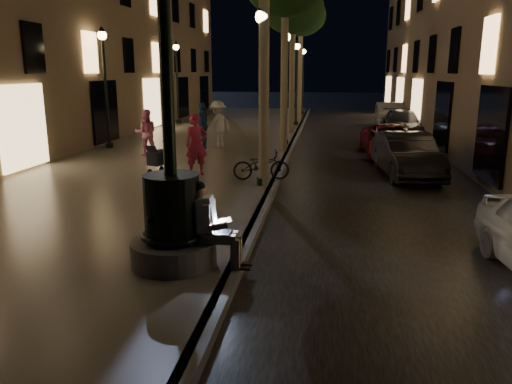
% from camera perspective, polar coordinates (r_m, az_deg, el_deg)
% --- Properties ---
extents(ground, '(120.00, 120.00, 0.00)m').
position_cam_1_polar(ground, '(20.78, 3.90, 4.52)').
color(ground, black).
rests_on(ground, ground).
extents(cobble_lane, '(6.00, 45.00, 0.02)m').
position_cam_1_polar(cobble_lane, '(20.79, 12.20, 4.28)').
color(cobble_lane, black).
rests_on(cobble_lane, ground).
extents(promenade, '(8.00, 45.00, 0.20)m').
position_cam_1_polar(promenade, '(21.40, -6.87, 5.00)').
color(promenade, '#67615B').
rests_on(promenade, ground).
extents(curb_strip, '(0.25, 45.00, 0.20)m').
position_cam_1_polar(curb_strip, '(20.76, 3.91, 4.80)').
color(curb_strip, '#59595B').
rests_on(curb_strip, ground).
extents(fountain_lamppost, '(1.40, 1.40, 5.21)m').
position_cam_1_polar(fountain_lamppost, '(8.11, -9.59, -1.40)').
color(fountain_lamppost, '#59595B').
rests_on(fountain_lamppost, promenade).
extents(seated_man_laptop, '(1.05, 0.35, 1.41)m').
position_cam_1_polar(seated_man_laptop, '(8.03, -5.31, -3.45)').
color(seated_man_laptop, gray).
rests_on(seated_man_laptop, promenade).
extents(tree_third, '(3.00, 3.00, 7.20)m').
position_cam_1_polar(tree_third, '(25.68, 4.26, 20.00)').
color(tree_third, '#6B604C').
rests_on(tree_third, promenade).
extents(tree_far, '(3.00, 3.00, 7.50)m').
position_cam_1_polar(tree_far, '(31.66, 5.17, 19.32)').
color(tree_far, '#6B604C').
rests_on(tree_far, promenade).
extents(lamp_curb_a, '(0.36, 0.36, 4.81)m').
position_cam_1_polar(lamp_curb_a, '(13.57, 0.69, 13.43)').
color(lamp_curb_a, black).
rests_on(lamp_curb_a, promenade).
extents(lamp_curb_b, '(0.36, 0.36, 4.81)m').
position_cam_1_polar(lamp_curb_b, '(21.53, 3.42, 13.50)').
color(lamp_curb_b, black).
rests_on(lamp_curb_b, promenade).
extents(lamp_curb_c, '(0.36, 0.36, 4.81)m').
position_cam_1_polar(lamp_curb_c, '(29.51, 4.68, 13.52)').
color(lamp_curb_c, black).
rests_on(lamp_curb_c, promenade).
extents(lamp_curb_d, '(0.36, 0.36, 4.81)m').
position_cam_1_polar(lamp_curb_d, '(37.50, 5.40, 13.53)').
color(lamp_curb_d, black).
rests_on(lamp_curb_d, promenade).
extents(lamp_left_b, '(0.36, 0.36, 4.81)m').
position_cam_1_polar(lamp_left_b, '(21.36, -16.92, 12.95)').
color(lamp_left_b, black).
rests_on(lamp_left_b, promenade).
extents(lamp_left_c, '(0.36, 0.36, 4.81)m').
position_cam_1_polar(lamp_left_c, '(30.75, -9.03, 13.41)').
color(lamp_left_c, black).
rests_on(lamp_left_c, promenade).
extents(stroller, '(0.64, 0.99, 1.01)m').
position_cam_1_polar(stroller, '(15.58, -11.01, 3.86)').
color(stroller, black).
rests_on(stroller, promenade).
extents(car_second, '(1.86, 4.33, 1.39)m').
position_cam_1_polar(car_second, '(16.55, 16.84, 4.05)').
color(car_second, black).
rests_on(car_second, ground).
extents(car_third, '(2.19, 4.51, 1.24)m').
position_cam_1_polar(car_third, '(20.46, 15.16, 5.69)').
color(car_third, maroon).
rests_on(car_third, ground).
extents(car_rear, '(2.19, 4.82, 1.37)m').
position_cam_1_polar(car_rear, '(26.22, 16.28, 7.43)').
color(car_rear, '#2F2E33').
rests_on(car_rear, ground).
extents(car_fifth, '(1.73, 4.53, 1.48)m').
position_cam_1_polar(car_fifth, '(30.83, 15.07, 8.46)').
color(car_fifth, gray).
rests_on(car_fifth, ground).
extents(pedestrian_red, '(0.80, 0.71, 1.85)m').
position_cam_1_polar(pedestrian_red, '(15.22, -6.83, 5.38)').
color(pedestrian_red, '#AA2242').
rests_on(pedestrian_red, promenade).
extents(pedestrian_pink, '(1.01, 0.91, 1.72)m').
position_cam_1_polar(pedestrian_pink, '(19.10, -12.46, 6.64)').
color(pedestrian_pink, pink).
rests_on(pedestrian_pink, promenade).
extents(pedestrian_white, '(1.34, 1.41, 1.92)m').
position_cam_1_polar(pedestrian_white, '(20.68, -4.36, 7.71)').
color(pedestrian_white, silver).
rests_on(pedestrian_white, promenade).
extents(pedestrian_blue, '(0.90, 1.17, 1.86)m').
position_cam_1_polar(pedestrian_blue, '(20.52, -6.11, 7.54)').
color(pedestrian_blue, '#264F8B').
rests_on(pedestrian_blue, promenade).
extents(bicycle, '(1.72, 0.92, 0.86)m').
position_cam_1_polar(bicycle, '(14.50, 0.60, 3.09)').
color(bicycle, black).
rests_on(bicycle, promenade).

